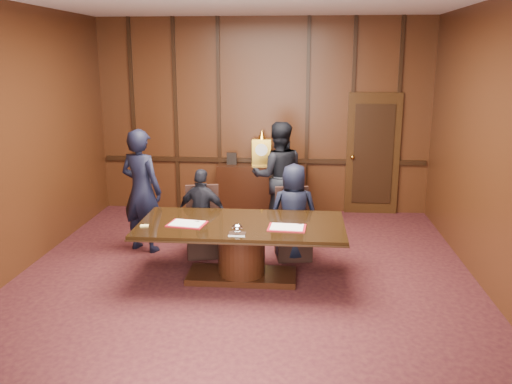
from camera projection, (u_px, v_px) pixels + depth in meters
room at (248, 149)px, 6.57m from camera, size 7.00×7.04×3.50m
sideboard at (262, 187)px, 9.90m from camera, size 1.60×0.45×1.54m
conference_table at (242, 242)px, 6.93m from camera, size 2.62×1.32×0.76m
folder_left at (187, 224)px, 6.81m from camera, size 0.51×0.40×0.02m
folder_right at (287, 227)px, 6.66m from camera, size 0.48×0.36×0.02m
inkstand at (237, 230)px, 6.42m from camera, size 0.20×0.14×0.12m
notepad at (144, 226)px, 6.73m from camera, size 0.11×0.09×0.01m
chair_left at (204, 235)px, 7.88m from camera, size 0.58×0.58×0.99m
chair_right at (293, 237)px, 7.78m from camera, size 0.56×0.56×0.99m
signatory_left at (202, 213)px, 7.72m from camera, size 0.80×0.46×1.28m
signatory_right at (294, 212)px, 7.60m from camera, size 0.72×0.51×1.38m
witness_left at (142, 191)px, 7.90m from camera, size 0.77×0.64×1.82m
witness_right at (278, 176)px, 8.90m from camera, size 0.95×0.79×1.80m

